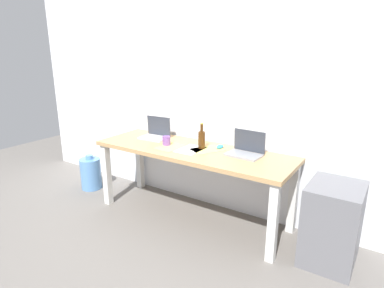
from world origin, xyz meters
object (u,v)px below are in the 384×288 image
Objects in this scene: laptop_left at (156,133)px; coffee_mug at (166,141)px; filing_cabinet at (332,224)px; beer_bottle at (202,139)px; desk at (192,158)px; computer_mouse at (220,147)px; water_cooler_jug at (91,173)px; laptop_right at (246,150)px.

coffee_mug is at bearing -30.32° from laptop_left.
beer_bottle is at bearing 177.07° from filing_cabinet.
computer_mouse is at bearing 37.61° from desk.
filing_cabinet is at bearing 1.45° from coffee_mug.
computer_mouse is at bearing 33.87° from beer_bottle.
desk is at bearing -12.21° from laptop_left.
coffee_mug is 0.14× the size of filing_cabinet.
desk is 4.67× the size of water_cooler_jug.
laptop_right is 0.93m from filing_cabinet.
desk is 1.36m from filing_cabinet.
computer_mouse is (0.22, 0.17, 0.11)m from desk.
laptop_right is at bearing 172.26° from filing_cabinet.
laptop_left reaches higher than desk.
coffee_mug is (-0.50, -0.21, 0.03)m from computer_mouse.
water_cooler_jug is (-1.14, -0.05, -0.58)m from coffee_mug.
laptop_left is 0.62m from beer_bottle.
desk is 0.21m from beer_bottle.
laptop_left is at bearing 176.44° from filing_cabinet.
computer_mouse is 1.20m from filing_cabinet.
water_cooler_jug is (-1.43, -0.09, -0.44)m from desk.
beer_bottle is 1.63m from water_cooler_jug.
water_cooler_jug is at bearing -173.96° from laptop_right.
beer_bottle reaches higher than water_cooler_jug.
desk is 21.01× the size of coffee_mug.
computer_mouse reaches higher than desk.
laptop_right is 0.81m from coffee_mug.
laptop_right is at bearing -0.34° from laptop_left.
laptop_left reaches higher than laptop_right.
laptop_right is at bearing 5.92° from beer_bottle.
coffee_mug is (-0.35, -0.11, -0.05)m from beer_bottle.
desk is at bearing -135.27° from beer_bottle.
computer_mouse is at bearing 8.98° from water_cooler_jug.
beer_bottle reaches higher than filing_cabinet.
filing_cabinet is at bearing -7.74° from laptop_right.
filing_cabinet is at bearing 0.11° from desk.
computer_mouse is 0.54m from coffee_mug.
computer_mouse is at bearing 171.53° from filing_cabinet.
computer_mouse is (0.77, 0.05, -0.03)m from laptop_left.
laptop_left is at bearing 167.79° from desk.
filing_cabinet is (1.61, 0.04, -0.44)m from coffee_mug.
laptop_left reaches higher than water_cooler_jug.
beer_bottle is (-0.45, -0.05, 0.05)m from laptop_right.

